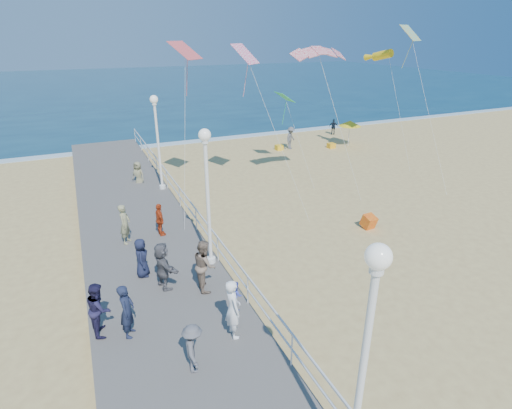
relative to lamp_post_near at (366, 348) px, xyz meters
name	(u,v)px	position (x,y,z in m)	size (l,w,h in m)	color
ground	(325,244)	(5.35, 9.00, -3.66)	(160.00, 160.00, 0.00)	tan
ocean	(126,86)	(5.35, 74.00, -3.65)	(160.00, 90.00, 0.05)	#0C3149
surf_line	(196,141)	(5.35, 29.50, -3.63)	(160.00, 1.20, 0.04)	white
boardwalk	(157,279)	(-2.15, 9.00, -3.46)	(5.00, 44.00, 0.40)	slate
railing	(218,242)	(0.30, 9.00, -2.41)	(0.05, 42.00, 0.55)	white
lamp_post_near	(366,348)	(0.00, 0.00, 0.00)	(0.44, 0.44, 5.32)	white
lamp_post_mid	(207,185)	(0.00, 9.00, 0.00)	(0.44, 0.44, 5.32)	white
lamp_post_far	(157,133)	(0.00, 18.00, 0.00)	(0.44, 0.44, 5.32)	white
woman_holding_toddler	(233,309)	(-0.69, 4.77, -2.31)	(0.69, 0.46, 1.90)	white
toddler_held	(236,295)	(-0.54, 4.92, -1.97)	(0.43, 0.34, 0.89)	#3342C1
spectator_0	(127,311)	(-3.51, 6.05, -2.40)	(0.63, 0.41, 1.72)	#192038
spectator_1	(204,265)	(-0.72, 7.43, -2.32)	(0.91, 0.71, 1.88)	#7D6856
spectator_2	(193,348)	(-2.14, 3.93, -2.54)	(0.93, 0.54, 1.45)	#57565B
spectator_3	(160,220)	(-1.31, 12.13, -2.51)	(0.88, 0.37, 1.51)	#BA3B17
spectator_4	(142,258)	(-2.60, 9.14, -2.51)	(0.74, 0.48, 1.51)	#191D37
spectator_5	(163,266)	(-2.04, 8.06, -2.38)	(1.63, 0.52, 1.76)	#59585D
spectator_6	(125,224)	(-2.79, 12.05, -2.38)	(0.64, 0.42, 1.76)	gray
spectator_7	(99,308)	(-4.25, 6.52, -2.41)	(0.83, 0.64, 1.70)	#1E1B3C
beach_walker_a	(291,138)	(11.80, 23.98, -2.76)	(1.17, 0.67, 1.81)	#57585C
beach_walker_b	(333,127)	(17.91, 26.76, -2.93)	(0.86, 0.36, 1.46)	#172332
beach_walker_c	(138,175)	(-1.07, 19.67, -2.82)	(0.83, 0.54, 1.69)	#7F7B58
box_kite	(369,223)	(8.16, 9.48, -3.36)	(0.55, 0.55, 0.60)	red
beach_umbrella	(350,123)	(16.68, 22.76, -1.75)	(1.90, 1.90, 2.14)	white
beach_chair_left	(279,147)	(10.78, 24.02, -3.46)	(0.55, 0.55, 0.40)	yellow
beach_chair_right	(331,146)	(15.01, 22.79, -3.46)	(0.55, 0.55, 0.40)	#FFAF1A
kite_parafoil	(320,50)	(8.25, 14.87, 4.27)	(3.14, 0.90, 0.30)	red
kite_windsock	(383,55)	(15.94, 18.89, 3.74)	(0.56, 0.56, 2.37)	yellow
kite_diamond_pink	(185,50)	(1.64, 17.07, 4.30)	(1.47, 1.47, 0.02)	#D95053
kite_diamond_multi	(411,33)	(16.23, 16.88, 5.13)	(1.39, 1.39, 0.02)	#19BEDB
kite_diamond_green	(285,97)	(8.91, 19.83, 1.21)	(1.18, 1.18, 0.02)	#28BC64
kite_diamond_redwhite	(245,54)	(4.65, 16.35, 4.10)	(1.44, 1.44, 0.02)	#F21C5E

